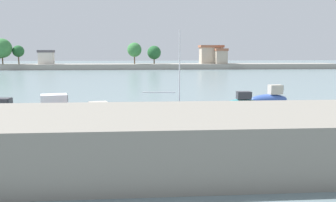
{
  "coord_description": "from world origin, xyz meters",
  "views": [
    {
      "loc": [
        -0.49,
        -23.7,
        5.12
      ],
      "look_at": [
        2.21,
        9.34,
        0.76
      ],
      "focal_mm": 39.94,
      "sensor_mm": 36.0,
      "label": 1
    }
  ],
  "objects": [
    {
      "name": "ground_plane",
      "position": [
        0.0,
        0.0,
        0.0
      ],
      "size": [
        400.0,
        400.0,
        0.0
      ],
      "primitive_type": "plane",
      "color": "slate"
    },
    {
      "name": "moored_boat_3",
      "position": [
        2.59,
        6.39,
        0.52
      ],
      "size": [
        5.42,
        2.33,
        6.87
      ],
      "rotation": [
        0.0,
        0.0,
        -0.12
      ],
      "color": "navy",
      "rests_on": "ground"
    },
    {
      "name": "mooring_buoy_0",
      "position": [
        13.97,
        3.35,
        0.16
      ],
      "size": [
        0.33,
        0.33,
        0.33
      ],
      "primitive_type": "sphere",
      "color": "orange",
      "rests_on": "ground"
    },
    {
      "name": "moored_boat_4",
      "position": [
        8.86,
        8.71,
        0.62
      ],
      "size": [
        3.21,
        1.06,
        1.62
      ],
      "rotation": [
        0.0,
        0.0,
        -0.0
      ],
      "color": "teal",
      "rests_on": "ground"
    },
    {
      "name": "moored_boat_1",
      "position": [
        -7.33,
        7.2,
        0.63
      ],
      "size": [
        5.93,
        3.47,
        1.69
      ],
      "rotation": [
        0.0,
        0.0,
        0.24
      ],
      "color": "#C63833",
      "rests_on": "ground"
    },
    {
      "name": "distant_shoreline",
      "position": [
        -5.43,
        89.25,
        2.21
      ],
      "size": [
        120.46,
        9.35,
        8.96
      ],
      "color": "gray",
      "rests_on": "ground"
    },
    {
      "name": "moored_boat_5",
      "position": [
        12.36,
        11.48,
        0.68
      ],
      "size": [
        3.89,
        1.69,
        1.94
      ],
      "rotation": [
        0.0,
        0.0,
        0.1
      ],
      "color": "#3856A8",
      "rests_on": "ground"
    },
    {
      "name": "moored_boat_2",
      "position": [
        -3.37,
        4.82,
        0.48
      ],
      "size": [
        4.84,
        2.84,
        1.34
      ],
      "rotation": [
        0.0,
        0.0,
        0.29
      ],
      "color": "#C63833",
      "rests_on": "ground"
    },
    {
      "name": "seawall_embankment",
      "position": [
        0.0,
        -7.21,
        1.21
      ],
      "size": [
        75.04,
        7.67,
        2.41
      ],
      "primitive_type": "cube",
      "color": "gray",
      "rests_on": "ground"
    }
  ]
}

